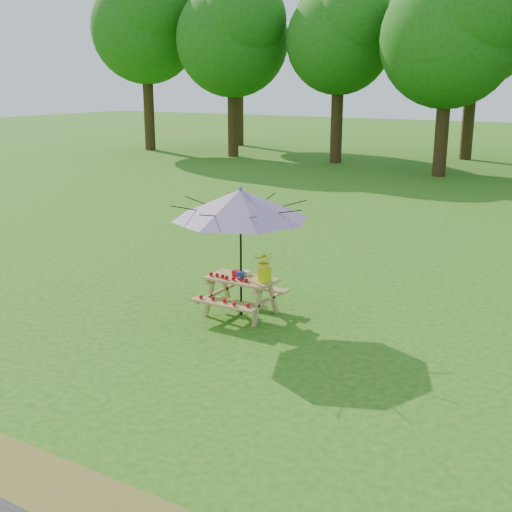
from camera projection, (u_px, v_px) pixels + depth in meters
The scene contains 6 objects.
ground at pixel (505, 471), 6.69m from camera, with size 120.00×120.00×0.00m, color #1F6112.
picnic_table at pixel (241, 297), 11.07m from camera, with size 1.20×1.32×0.67m.
patio_umbrella at pixel (241, 204), 10.64m from camera, with size 2.36×2.36×2.26m.
produce_bins at pixel (241, 274), 11.01m from camera, with size 0.28×0.39×0.13m.
tomatoes_row at pixel (228, 277), 10.89m from camera, with size 0.77×0.13×0.07m, color red, non-canonical shape.
flower_bucket at pixel (265, 265), 10.72m from camera, with size 0.39×0.37×0.52m.
Camera 1 is at (0.77, -6.36, 3.94)m, focal length 45.00 mm.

